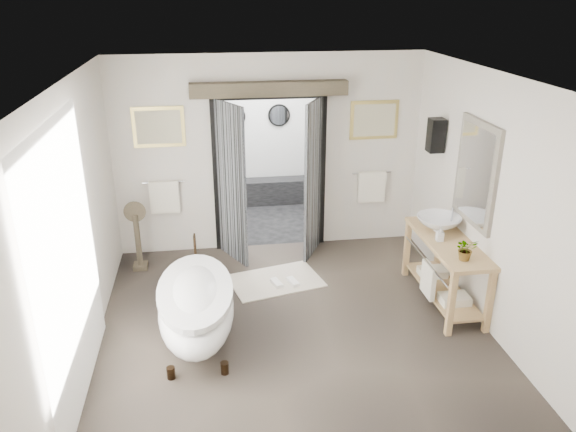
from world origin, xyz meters
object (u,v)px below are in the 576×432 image
object	(u,v)px
vanity	(444,266)
basin	(439,223)
clawfoot_tub	(196,305)
rug	(276,281)

from	to	relation	value
vanity	basin	bearing A→B (deg)	87.55
vanity	basin	size ratio (longest dim) A/B	2.84
clawfoot_tub	rug	xyz separation A→B (m)	(1.04, 1.22, -0.44)
vanity	rug	xyz separation A→B (m)	(-2.02, 0.82, -0.50)
clawfoot_tub	basin	xyz separation A→B (m)	(3.07, 0.72, 0.50)
clawfoot_tub	vanity	world-z (taller)	clawfoot_tub
clawfoot_tub	rug	distance (m)	1.67
vanity	rug	world-z (taller)	vanity
clawfoot_tub	rug	world-z (taller)	clawfoot_tub
clawfoot_tub	rug	size ratio (longest dim) A/B	1.56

